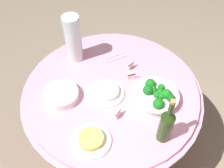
% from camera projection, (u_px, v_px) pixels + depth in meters
% --- Properties ---
extents(ground_plane, '(6.00, 6.00, 0.00)m').
position_uv_depth(ground_plane, '(112.00, 143.00, 2.22)').
color(ground_plane, gray).
extents(buffet_table, '(1.16, 1.16, 0.74)m').
position_uv_depth(buffet_table, '(112.00, 120.00, 1.93)').
color(buffet_table, maroon).
rests_on(buffet_table, ground_plane).
extents(broccoli_bowl, '(0.28, 0.28, 0.11)m').
position_uv_depth(broccoli_bowl, '(156.00, 96.00, 1.56)').
color(broccoli_bowl, white).
rests_on(broccoli_bowl, buffet_table).
extents(plate_stack, '(0.21, 0.21, 0.05)m').
position_uv_depth(plate_stack, '(62.00, 95.00, 1.59)').
color(plate_stack, white).
rests_on(plate_stack, buffet_table).
extents(wine_bottle, '(0.07, 0.07, 0.34)m').
position_uv_depth(wine_bottle, '(166.00, 125.00, 1.33)').
color(wine_bottle, '#223B14').
rests_on(wine_bottle, buffet_table).
extents(decorative_fruit_vase, '(0.11, 0.11, 0.34)m').
position_uv_depth(decorative_fruit_vase, '(74.00, 41.00, 1.72)').
color(decorative_fruit_vase, silver).
rests_on(decorative_fruit_vase, buffet_table).
extents(serving_tongs, '(0.17, 0.08, 0.01)m').
position_uv_depth(serving_tongs, '(115.00, 58.00, 1.83)').
color(serving_tongs, silver).
rests_on(serving_tongs, buffet_table).
extents(food_plate_rice, '(0.22, 0.22, 0.04)m').
position_uv_depth(food_plate_rice, '(107.00, 92.00, 1.61)').
color(food_plate_rice, white).
rests_on(food_plate_rice, buffet_table).
extents(food_plate_noodles, '(0.22, 0.22, 0.04)m').
position_uv_depth(food_plate_noodles, '(91.00, 140.00, 1.40)').
color(food_plate_noodles, white).
rests_on(food_plate_noodles, buffet_table).
extents(label_placard_front, '(0.05, 0.02, 0.05)m').
position_uv_depth(label_placard_front, '(131.00, 65.00, 1.74)').
color(label_placard_front, white).
rests_on(label_placard_front, buffet_table).
extents(label_placard_mid, '(0.05, 0.03, 0.05)m').
position_uv_depth(label_placard_mid, '(131.00, 76.00, 1.68)').
color(label_placard_mid, white).
rests_on(label_placard_mid, buffet_table).
extents(label_placard_rear, '(0.05, 0.02, 0.05)m').
position_uv_depth(label_placard_rear, '(118.00, 113.00, 1.49)').
color(label_placard_rear, white).
rests_on(label_placard_rear, buffet_table).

